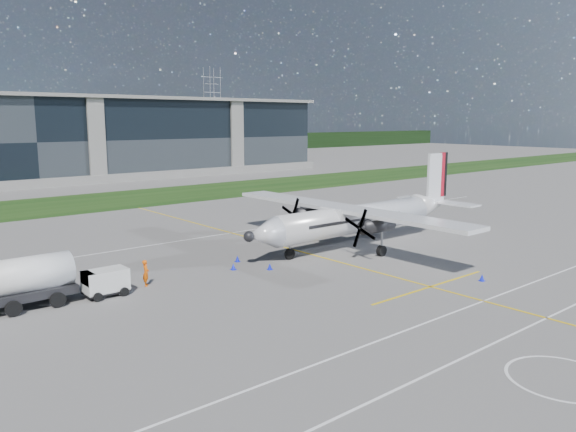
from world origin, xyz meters
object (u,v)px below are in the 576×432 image
Objects in this scene: pylon_east at (212,109)px; turboprop_aircraft at (362,202)px; safety_cone_portwing at (482,278)px; safety_cone_nose_stbd at (237,259)px; safety_cone_tail at (441,226)px; ground_crew_person at (146,271)px; safety_cone_nose_port at (270,266)px; baggage_tug at (106,283)px; safety_cone_fwd at (233,267)px.

turboprop_aircraft is at bearing -117.82° from pylon_east.
turboprop_aircraft is at bearing 81.20° from safety_cone_portwing.
turboprop_aircraft is 52.85× the size of safety_cone_nose_stbd.
pylon_east is 163.21m from turboprop_aircraft.
safety_cone_tail is at bearing 42.96° from safety_cone_portwing.
ground_crew_person is 4.15× the size of safety_cone_nose_port.
turboprop_aircraft is 12.95m from safety_cone_tail.
turboprop_aircraft reaches higher than safety_cone_portwing.
baggage_tug reaches higher than safety_cone_nose_stbd.
safety_cone_nose_stbd is 3.60m from safety_cone_nose_port.
safety_cone_tail is at bearing 3.49° from safety_cone_nose_port.
pylon_east is at bearing 58.15° from safety_cone_nose_stbd.
safety_cone_portwing is (10.10, -15.58, 0.00)m from safety_cone_nose_stbd.
safety_cone_tail is at bearing 0.13° from turboprop_aircraft.
safety_cone_tail is at bearing -0.45° from baggage_tug.
safety_cone_portwing is 18.10m from safety_cone_fwd.
pylon_east is 60.00× the size of safety_cone_nose_stbd.
turboprop_aircraft is 20.98m from ground_crew_person.
baggage_tug is 11.72m from safety_cone_nose_stbd.
pylon_east is 60.00× the size of safety_cone_portwing.
ground_crew_person is 8.74m from safety_cone_nose_stbd.
safety_cone_tail is at bearing -113.82° from pylon_east.
safety_cone_fwd is (-1.65, -1.81, 0.00)m from safety_cone_nose_stbd.
baggage_tug is 5.80× the size of safety_cone_tail.
ground_crew_person is 4.15× the size of safety_cone_portwing.
baggage_tug is 36.15m from safety_cone_tail.
safety_cone_tail is 24.13m from safety_cone_nose_port.
safety_cone_portwing is (-2.08, -13.46, -3.71)m from turboprop_aircraft.
baggage_tug reaches higher than safety_cone_fwd.
ground_crew_person reaches higher than safety_cone_tail.
baggage_tug is at bearing -124.76° from pylon_east.
ground_crew_person is 33.19m from safety_cone_tail.
pylon_east is 175.49m from baggage_tug.
pylon_east is at bearing 62.18° from turboprop_aircraft.
ground_crew_person reaches higher than safety_cone_nose_stbd.
safety_cone_portwing is at bearing -51.41° from safety_cone_nose_port.
safety_cone_tail is at bearing -62.44° from ground_crew_person.
safety_cone_portwing is (18.68, -14.16, -0.79)m from ground_crew_person.
safety_cone_nose_port is at bearing -121.07° from pylon_east.
safety_cone_fwd is (6.94, -0.39, -0.79)m from ground_crew_person.
baggage_tug is 9.94m from safety_cone_fwd.
pylon_east is 167.71m from safety_cone_nose_stbd.
safety_cone_nose_stbd is at bearing 47.76° from safety_cone_fwd.
turboprop_aircraft is 52.85× the size of safety_cone_nose_port.
baggage_tug is (-23.74, 0.31, -3.09)m from turboprop_aircraft.
ground_crew_person is 6.99m from safety_cone_fwd.
safety_cone_fwd is (-13.83, 0.31, -3.71)m from turboprop_aircraft.
ground_crew_person is (2.98, 0.38, 0.17)m from baggage_tug.
safety_cone_fwd and safety_cone_tail have the same top height.
safety_cone_nose_port is (2.15, -1.75, 0.00)m from safety_cone_fwd.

